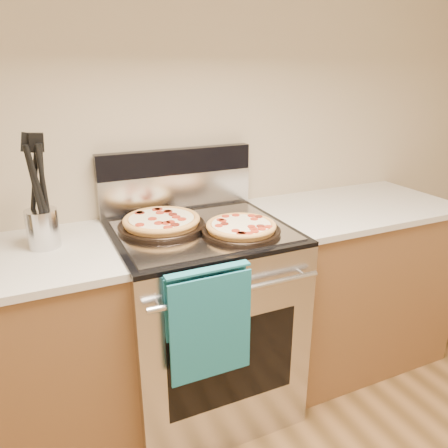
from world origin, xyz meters
name	(u,v)px	position (x,y,z in m)	size (l,w,h in m)	color
wall_back	(172,120)	(0.00, 2.00, 1.35)	(4.00, 4.00, 0.00)	tan
range_body	(202,322)	(0.00, 1.65, 0.45)	(0.76, 0.68, 0.90)	#B7B7BC
oven_window	(233,363)	(0.00, 1.31, 0.45)	(0.56, 0.01, 0.40)	black
cooktop	(201,231)	(0.00, 1.65, 0.91)	(0.76, 0.68, 0.02)	black
backsplash_lower	(177,192)	(0.00, 1.96, 1.01)	(0.76, 0.06, 0.18)	silver
backsplash_upper	(176,161)	(0.00, 1.96, 1.16)	(0.76, 0.06, 0.12)	black
oven_handle	(238,291)	(0.00, 1.27, 0.80)	(0.03, 0.03, 0.70)	silver
dish_towel	(209,321)	(-0.12, 1.27, 0.70)	(0.32, 0.05, 0.42)	#165771
foil_sheet	(203,230)	(0.00, 1.62, 0.92)	(0.70, 0.55, 0.01)	gray
cabinet_right	(346,285)	(0.88, 1.68, 0.44)	(1.00, 0.62, 0.88)	brown
countertop_right	(355,207)	(0.88, 1.68, 0.90)	(1.02, 0.64, 0.03)	#BBB5A8
pepperoni_pizza_back	(162,222)	(-0.15, 1.72, 0.95)	(0.37, 0.37, 0.05)	#C37A3B
pepperoni_pizza_front	(241,228)	(0.13, 1.52, 0.95)	(0.33, 0.33, 0.04)	#C37A3B
utensil_crock	(43,228)	(-0.63, 1.74, 0.99)	(0.12, 0.12, 0.15)	silver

